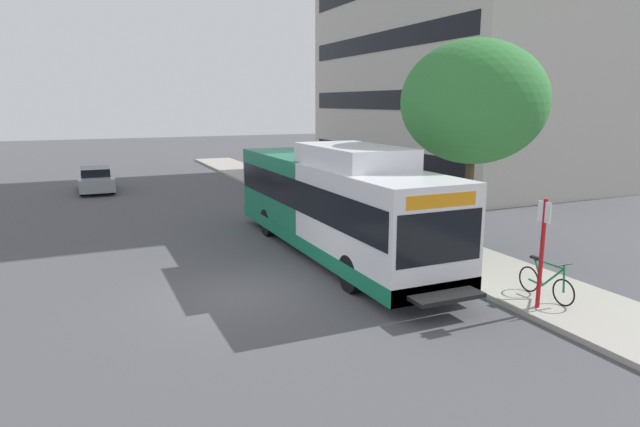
{
  "coord_description": "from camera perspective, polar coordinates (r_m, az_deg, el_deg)",
  "views": [
    {
      "loc": [
        -3.68,
        -12.99,
        4.89
      ],
      "look_at": [
        2.87,
        1.72,
        1.6
      ],
      "focal_mm": 30.53,
      "sensor_mm": 36.0,
      "label": 1
    }
  ],
  "objects": [
    {
      "name": "parked_car_far_lane",
      "position": [
        33.02,
        -22.46,
        3.32
      ],
      "size": [
        1.8,
        4.5,
        1.33
      ],
      "color": "#93999E",
      "rests_on": "ground"
    },
    {
      "name": "transit_bus",
      "position": [
        17.59,
        1.38,
        1.11
      ],
      "size": [
        2.58,
        12.25,
        3.65
      ],
      "color": "white",
      "rests_on": "ground"
    },
    {
      "name": "bicycle_parked",
      "position": [
        14.57,
        22.6,
        -6.65
      ],
      "size": [
        0.52,
        1.76,
        1.02
      ],
      "color": "black",
      "rests_on": "sidewalk_curb"
    },
    {
      "name": "sidewalk_curb",
      "position": [
        22.31,
        5.21,
        -0.98
      ],
      "size": [
        3.0,
        56.0,
        0.14
      ],
      "primitive_type": "cube",
      "color": "#A8A399",
      "rests_on": "ground"
    },
    {
      "name": "street_tree_near_stop",
      "position": [
        17.77,
        15.79,
        11.15
      ],
      "size": [
        4.48,
        4.48,
        6.68
      ],
      "color": "#4C3823",
      "rests_on": "sidewalk_curb"
    },
    {
      "name": "ground_plane",
      "position": [
        21.86,
        -13.72,
        -1.71
      ],
      "size": [
        120.0,
        120.0,
        0.0
      ],
      "primitive_type": "plane",
      "color": "#4C4C51"
    },
    {
      "name": "bus_stop_sign_pole",
      "position": [
        13.6,
        22.26,
        -3.11
      ],
      "size": [
        0.1,
        0.36,
        2.6
      ],
      "color": "red",
      "rests_on": "sidewalk_curb"
    }
  ]
}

